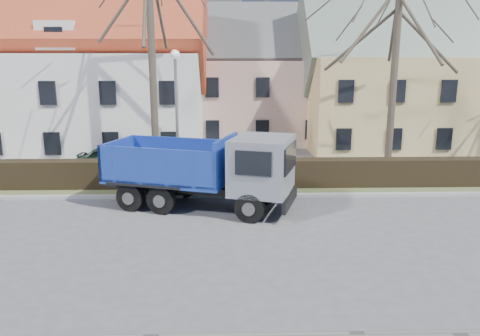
{
  "coord_description": "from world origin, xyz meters",
  "views": [
    {
      "loc": [
        1.67,
        -15.05,
        5.84
      ],
      "look_at": [
        2.16,
        3.29,
        1.6
      ],
      "focal_mm": 35.0,
      "sensor_mm": 36.0,
      "label": 1
    }
  ],
  "objects_px": {
    "dump_truck": "(193,170)",
    "streetlight": "(177,118)",
    "parked_car_a": "(111,158)",
    "cart_frame": "(133,192)"
  },
  "relations": [
    {
      "from": "dump_truck",
      "to": "streetlight",
      "type": "xyz_separation_m",
      "value": [
        -1.0,
        3.77,
        1.64
      ]
    },
    {
      "from": "parked_car_a",
      "to": "streetlight",
      "type": "bearing_deg",
      "value": -123.58
    },
    {
      "from": "streetlight",
      "to": "cart_frame",
      "type": "bearing_deg",
      "value": -122.17
    },
    {
      "from": "streetlight",
      "to": "cart_frame",
      "type": "height_order",
      "value": "streetlight"
    },
    {
      "from": "dump_truck",
      "to": "parked_car_a",
      "type": "xyz_separation_m",
      "value": [
        -5.0,
        6.93,
        -0.94
      ]
    },
    {
      "from": "dump_truck",
      "to": "cart_frame",
      "type": "relative_size",
      "value": 10.51
    },
    {
      "from": "streetlight",
      "to": "cart_frame",
      "type": "xyz_separation_m",
      "value": [
        -1.68,
        -2.67,
        -2.86
      ]
    },
    {
      "from": "streetlight",
      "to": "dump_truck",
      "type": "bearing_deg",
      "value": -75.19
    },
    {
      "from": "streetlight",
      "to": "cart_frame",
      "type": "relative_size",
      "value": 8.64
    },
    {
      "from": "dump_truck",
      "to": "cart_frame",
      "type": "height_order",
      "value": "dump_truck"
    }
  ]
}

